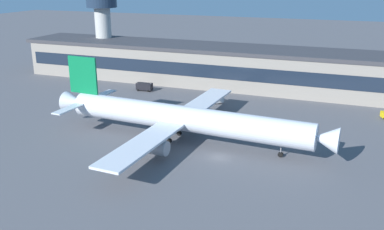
# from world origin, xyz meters

# --- Properties ---
(ground_plane) EXTENTS (600.00, 600.00, 0.00)m
(ground_plane) POSITION_xyz_m (0.00, 0.00, 0.00)
(ground_plane) COLOR #56565B
(terminal_building) EXTENTS (181.38, 20.32, 13.08)m
(terminal_building) POSITION_xyz_m (0.00, 58.90, 6.56)
(terminal_building) COLOR gray
(terminal_building) RESTS_ON ground_plane
(airliner) EXTENTS (66.42, 57.11, 17.26)m
(airliner) POSITION_xyz_m (-10.70, 6.01, 5.35)
(airliner) COLOR silver
(airliner) RESTS_ON ground_plane
(control_tower) EXTENTS (11.33, 11.33, 30.32)m
(control_tower) POSITION_xyz_m (-65.95, 62.91, 18.99)
(control_tower) COLOR #B7B7B2
(control_tower) RESTS_ON ground_plane
(crew_van) EXTENTS (5.29, 2.46, 2.55)m
(crew_van) POSITION_xyz_m (-38.56, 41.92, 1.46)
(crew_van) COLOR black
(crew_van) RESTS_ON ground_plane
(pushback_tractor) EXTENTS (5.30, 5.15, 1.75)m
(pushback_tractor) POSITION_xyz_m (-12.69, 37.86, 1.05)
(pushback_tractor) COLOR white
(pushback_tractor) RESTS_ON ground_plane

